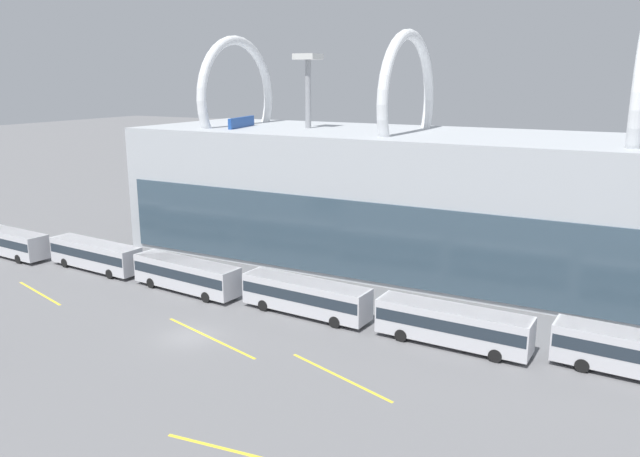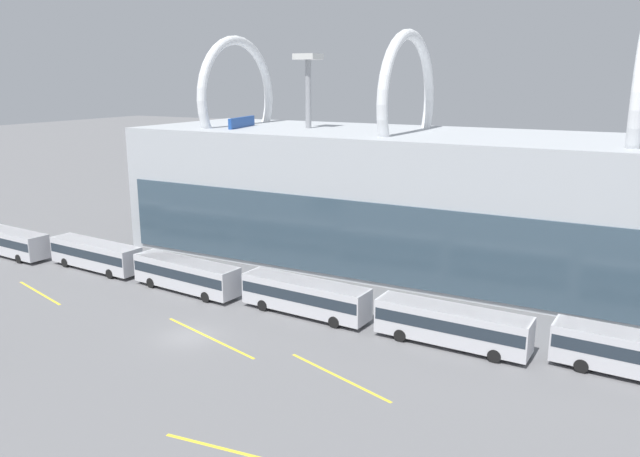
{
  "view_description": "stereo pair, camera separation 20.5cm",
  "coord_description": "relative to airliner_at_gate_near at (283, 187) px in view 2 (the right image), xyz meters",
  "views": [
    {
      "loc": [
        31.05,
        -35.57,
        20.02
      ],
      "look_at": [
        -0.27,
        22.67,
        4.0
      ],
      "focal_mm": 35.0,
      "sensor_mm": 36.0,
      "label": 1
    },
    {
      "loc": [
        31.23,
        -35.47,
        20.02
      ],
      "look_at": [
        -0.27,
        22.67,
        4.0
      ],
      "focal_mm": 35.0,
      "sensor_mm": 36.0,
      "label": 2
    }
  ],
  "objects": [
    {
      "name": "shuttle_bus_0",
      "position": [
        -18.07,
        -30.81,
        -3.08
      ],
      "size": [
        11.97,
        3.46,
        3.07
      ],
      "rotation": [
        0.0,
        0.0,
        -0.07
      ],
      "color": "silver",
      "rests_on": "ground_plane"
    },
    {
      "name": "lane_stripe_4",
      "position": [
        28.87,
        -39.54,
        -4.88
      ],
      "size": [
        9.21,
        3.36,
        0.01
      ],
      "primitive_type": "cube",
      "rotation": [
        0.0,
        0.0,
        -0.33
      ],
      "color": "yellow",
      "rests_on": "ground_plane"
    },
    {
      "name": "lane_stripe_5",
      "position": [
        -4.09,
        -37.82,
        -4.88
      ],
      "size": [
        9.03,
        2.83,
        0.01
      ],
      "primitive_type": "cube",
      "rotation": [
        0.0,
        0.0,
        -0.28
      ],
      "color": "yellow",
      "rests_on": "ground_plane"
    },
    {
      "name": "shuttle_bus_1",
      "position": [
        -5.02,
        -29.93,
        -3.08
      ],
      "size": [
        11.97,
        3.5,
        3.07
      ],
      "rotation": [
        0.0,
        0.0,
        -0.08
      ],
      "color": "silver",
      "rests_on": "ground_plane"
    },
    {
      "name": "ground_plane",
      "position": [
        15.23,
        -39.2,
        -4.89
      ],
      "size": [
        440.0,
        440.0,
        0.0
      ],
      "primitive_type": "plane",
      "color": "slate"
    },
    {
      "name": "lane_stripe_2",
      "position": [
        28.58,
        -50.07,
        -4.88
      ],
      "size": [
        10.4,
        1.39,
        0.01
      ],
      "primitive_type": "cube",
      "rotation": [
        0.0,
        0.0,
        0.11
      ],
      "color": "yellow",
      "rests_on": "ground_plane"
    },
    {
      "name": "shuttle_bus_2",
      "position": [
        8.03,
        -30.71,
        -3.08
      ],
      "size": [
        12.0,
        3.69,
        3.07
      ],
      "rotation": [
        0.0,
        0.0,
        -0.09
      ],
      "color": "silver",
      "rests_on": "ground_plane"
    },
    {
      "name": "shuttle_bus_4",
      "position": [
        34.13,
        -30.87,
        -3.08
      ],
      "size": [
        11.88,
        2.97,
        3.07
      ],
      "rotation": [
        0.0,
        0.0,
        -0.03
      ],
      "color": "silver",
      "rests_on": "ground_plane"
    },
    {
      "name": "lane_stripe_0",
      "position": [
        16.8,
        -38.44,
        -4.88
      ],
      "size": [
        10.86,
        3.34,
        0.01
      ],
      "primitive_type": "cube",
      "rotation": [
        0.0,
        0.0,
        -0.28
      ],
      "color": "yellow",
      "rests_on": "ground_plane"
    },
    {
      "name": "airliner_at_gate_near",
      "position": [
        0.0,
        0.0,
        0.0
      ],
      "size": [
        40.39,
        37.52,
        15.53
      ],
      "rotation": [
        0.0,
        0.0,
        1.78
      ],
      "color": "silver",
      "rests_on": "ground_plane"
    },
    {
      "name": "shuttle_bus_3",
      "position": [
        21.08,
        -30.56,
        -3.08
      ],
      "size": [
        11.95,
        3.33,
        3.07
      ],
      "rotation": [
        0.0,
        0.0,
        -0.06
      ],
      "color": "silver",
      "rests_on": "ground_plane"
    },
    {
      "name": "floodlight_mast",
      "position": [
        10.35,
        -10.85,
        9.71
      ],
      "size": [
        2.65,
        2.65,
        22.68
      ],
      "color": "gray",
      "rests_on": "ground_plane"
    }
  ]
}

